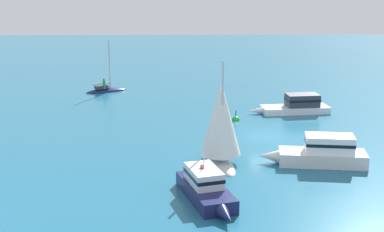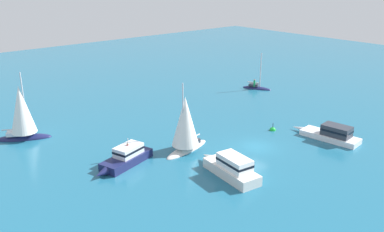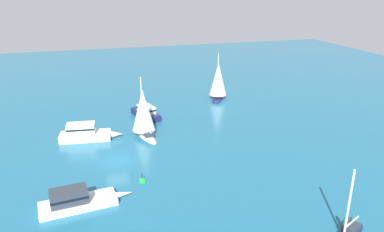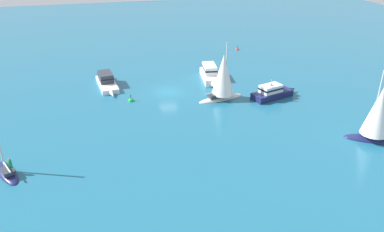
{
  "view_description": "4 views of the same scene",
  "coord_description": "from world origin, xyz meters",
  "px_view_note": "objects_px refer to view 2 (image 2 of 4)",
  "views": [
    {
      "loc": [
        46.69,
        -7.23,
        14.11
      ],
      "look_at": [
        -0.98,
        -6.39,
        1.63
      ],
      "focal_mm": 52.09,
      "sensor_mm": 36.0,
      "label": 1
    },
    {
      "loc": [
        33.67,
        28.2,
        18.93
      ],
      "look_at": [
        0.65,
        -10.52,
        1.07
      ],
      "focal_mm": 38.39,
      "sensor_mm": 36.0,
      "label": 2
    },
    {
      "loc": [
        -39.18,
        2.72,
        19.24
      ],
      "look_at": [
        7.63,
        -11.38,
        1.68
      ],
      "focal_mm": 34.55,
      "sensor_mm": 36.0,
      "label": 3
    },
    {
      "loc": [
        -9.4,
        -50.08,
        20.97
      ],
      "look_at": [
        0.37,
        -12.46,
        1.91
      ],
      "focal_mm": 35.37,
      "sensor_mm": 36.0,
      "label": 4
    }
  ],
  "objects_px": {
    "sloop": "(257,88)",
    "yacht_1": "(22,116)",
    "yacht": "(186,126)",
    "cabin_cruiser_1": "(332,134)",
    "motor_cruiser": "(231,167)",
    "mooring_buoy": "(273,130)",
    "cabin_cruiser": "(126,157)"
  },
  "relations": [
    {
      "from": "cabin_cruiser",
      "to": "yacht_1",
      "type": "bearing_deg",
      "value": -84.56
    },
    {
      "from": "yacht_1",
      "to": "cabin_cruiser_1",
      "type": "distance_m",
      "value": 36.88
    },
    {
      "from": "sloop",
      "to": "motor_cruiser",
      "type": "bearing_deg",
      "value": -78.1
    },
    {
      "from": "cabin_cruiser",
      "to": "mooring_buoy",
      "type": "distance_m",
      "value": 19.69
    },
    {
      "from": "sloop",
      "to": "yacht",
      "type": "xyz_separation_m",
      "value": [
        25.78,
        12.03,
        2.78
      ]
    },
    {
      "from": "yacht_1",
      "to": "cabin_cruiser_1",
      "type": "bearing_deg",
      "value": -12.15
    },
    {
      "from": "sloop",
      "to": "cabin_cruiser",
      "type": "height_order",
      "value": "sloop"
    },
    {
      "from": "sloop",
      "to": "yacht_1",
      "type": "distance_m",
      "value": 38.56
    },
    {
      "from": "cabin_cruiser",
      "to": "cabin_cruiser_1",
      "type": "relative_size",
      "value": 0.88
    },
    {
      "from": "yacht",
      "to": "yacht_1",
      "type": "xyz_separation_m",
      "value": [
        12.55,
        -15.26,
        -0.05
      ]
    },
    {
      "from": "sloop",
      "to": "yacht_1",
      "type": "xyz_separation_m",
      "value": [
        38.33,
        -3.23,
        2.73
      ]
    },
    {
      "from": "cabin_cruiser_1",
      "to": "motor_cruiser",
      "type": "distance_m",
      "value": 15.83
    },
    {
      "from": "yacht",
      "to": "cabin_cruiser",
      "type": "height_order",
      "value": "yacht"
    },
    {
      "from": "cabin_cruiser_1",
      "to": "yacht_1",
      "type": "bearing_deg",
      "value": 42.39
    },
    {
      "from": "sloop",
      "to": "mooring_buoy",
      "type": "bearing_deg",
      "value": -67.77
    },
    {
      "from": "mooring_buoy",
      "to": "yacht",
      "type": "bearing_deg",
      "value": -10.81
    },
    {
      "from": "yacht",
      "to": "motor_cruiser",
      "type": "bearing_deg",
      "value": 74.27
    },
    {
      "from": "yacht",
      "to": "cabin_cruiser",
      "type": "relative_size",
      "value": 1.1
    },
    {
      "from": "yacht",
      "to": "yacht_1",
      "type": "distance_m",
      "value": 19.76
    },
    {
      "from": "cabin_cruiser_1",
      "to": "mooring_buoy",
      "type": "relative_size",
      "value": 6.35
    },
    {
      "from": "yacht",
      "to": "cabin_cruiser_1",
      "type": "height_order",
      "value": "yacht"
    },
    {
      "from": "sloop",
      "to": "cabin_cruiser",
      "type": "distance_m",
      "value": 34.44
    },
    {
      "from": "motor_cruiser",
      "to": "mooring_buoy",
      "type": "distance_m",
      "value": 13.94
    },
    {
      "from": "yacht_1",
      "to": "mooring_buoy",
      "type": "relative_size",
      "value": 6.4
    },
    {
      "from": "motor_cruiser",
      "to": "mooring_buoy",
      "type": "bearing_deg",
      "value": -60.81
    },
    {
      "from": "motor_cruiser",
      "to": "mooring_buoy",
      "type": "xyz_separation_m",
      "value": [
        -12.9,
        -5.21,
        -0.93
      ]
    },
    {
      "from": "sloop",
      "to": "motor_cruiser",
      "type": "height_order",
      "value": "sloop"
    },
    {
      "from": "yacht_1",
      "to": "motor_cruiser",
      "type": "height_order",
      "value": "yacht_1"
    },
    {
      "from": "sloop",
      "to": "cabin_cruiser",
      "type": "relative_size",
      "value": 0.87
    },
    {
      "from": "yacht",
      "to": "mooring_buoy",
      "type": "xyz_separation_m",
      "value": [
        -12.36,
        2.36,
        -2.95
      ]
    },
    {
      "from": "motor_cruiser",
      "to": "yacht",
      "type": "bearing_deg",
      "value": 3.16
    },
    {
      "from": "cabin_cruiser",
      "to": "yacht_1",
      "type": "height_order",
      "value": "yacht_1"
    }
  ]
}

